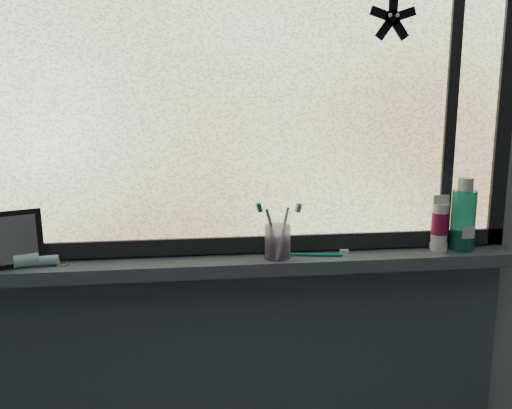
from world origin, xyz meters
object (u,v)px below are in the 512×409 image
object	(u,v)px
toothbrush_cup	(278,242)
cream_tube	(440,221)
vanity_mirror	(19,239)
mouthwash_bottle	(464,214)

from	to	relation	value
toothbrush_cup	cream_tube	xyz separation A→B (m)	(0.52, 0.02, 0.04)
vanity_mirror	cream_tube	bearing A→B (deg)	-21.05
mouthwash_bottle	vanity_mirror	bearing A→B (deg)	-179.78
vanity_mirror	cream_tube	world-z (taller)	vanity_mirror
toothbrush_cup	cream_tube	size ratio (longest dim) A/B	0.80
vanity_mirror	mouthwash_bottle	world-z (taller)	mouthwash_bottle
vanity_mirror	toothbrush_cup	bearing A→B (deg)	-22.56
cream_tube	vanity_mirror	bearing A→B (deg)	-179.74
vanity_mirror	cream_tube	xyz separation A→B (m)	(1.26, 0.01, 0.01)
cream_tube	toothbrush_cup	bearing A→B (deg)	-177.56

